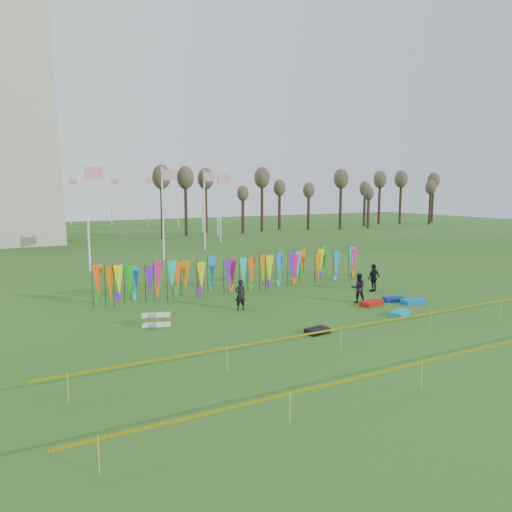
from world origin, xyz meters
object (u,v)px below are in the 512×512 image
person_mid (358,288)px  kite_bag_blue (394,299)px  box_kite (156,320)px  kite_bag_black (317,331)px  kite_bag_turquoise (400,313)px  person_left (240,295)px  kite_bag_red (372,303)px  person_right (374,278)px  kite_bag_teal (413,301)px

person_mid → kite_bag_blue: bearing=-172.8°
box_kite → kite_bag_black: (5.75, -4.25, -0.24)m
kite_bag_black → kite_bag_turquoise: bearing=4.6°
person_left → kite_bag_red: 7.07m
kite_bag_blue → kite_bag_red: size_ratio=0.80×
person_right → kite_bag_teal: (-0.32, -3.49, -0.71)m
person_mid → person_right: (2.76, 1.82, 0.03)m
person_left → kite_bag_black: 5.42m
kite_bag_black → person_mid: bearing=34.1°
box_kite → kite_bag_teal: box_kite is taller
kite_bag_red → kite_bag_black: kite_bag_red is taller
kite_bag_red → kite_bag_teal: bearing=-19.1°
person_left → kite_bag_turquoise: person_left is taller
box_kite → kite_bag_turquoise: bearing=-19.0°
kite_bag_red → kite_bag_black: size_ratio=1.33×
box_kite → person_left: person_left is taller
kite_bag_turquoise → kite_bag_teal: bearing=31.6°
kite_bag_turquoise → kite_bag_red: (0.28, 2.35, 0.00)m
kite_bag_black → box_kite: bearing=143.6°
person_mid → kite_bag_blue: 2.18m
person_left → person_right: (9.15, 0.20, 0.04)m
kite_bag_blue → kite_bag_black: size_ratio=1.06×
kite_bag_turquoise → kite_bag_blue: 3.24m
box_kite → kite_bag_blue: size_ratio=0.65×
person_mid → kite_bag_blue: person_mid is taller
box_kite → kite_bag_black: size_ratio=0.69×
kite_bag_black → kite_bag_teal: size_ratio=0.78×
person_left → person_right: bearing=-177.5°
person_right → kite_bag_red: (-2.58, -2.71, -0.72)m
kite_bag_blue → kite_bag_teal: size_ratio=0.83×
kite_bag_teal → kite_bag_blue: bearing=117.9°
box_kite → person_right: (13.92, 1.24, 0.49)m
box_kite → person_mid: size_ratio=0.44×
person_left → kite_bag_turquoise: bearing=143.6°
person_left → person_right: size_ratio=0.95×
kite_bag_turquoise → kite_bag_black: size_ratio=1.21×
kite_bag_blue → kite_bag_black: 7.92m
box_kite → kite_bag_teal: bearing=-9.4°
kite_bag_turquoise → kite_bag_blue: (2.04, 2.52, -0.01)m
person_left → kite_bag_blue: bearing=165.6°
kite_bag_turquoise → kite_bag_black: (-5.31, -0.43, -0.01)m
kite_bag_blue → kite_bag_red: 1.76m
person_left → kite_bag_black: size_ratio=1.57×
kite_bag_blue → box_kite: bearing=174.3°
person_right → kite_bag_black: 9.87m
box_kite → kite_bag_red: bearing=-7.4°
person_left → kite_bag_black: person_left is taller
kite_bag_turquoise → kite_bag_red: size_ratio=0.91×
kite_bag_blue → kite_bag_red: (-1.76, -0.17, 0.01)m
kite_bag_turquoise → kite_bag_blue: bearing=51.0°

